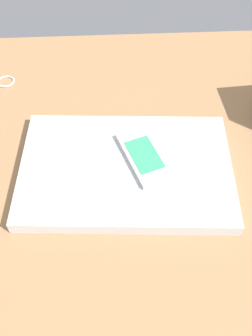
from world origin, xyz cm
name	(u,v)px	position (x,y,z in cm)	size (l,w,h in cm)	color
desk_surface	(144,178)	(0.00, 0.00, 1.50)	(120.00, 80.00, 3.00)	olive
laptop_closed	(126,171)	(-3.06, -0.28, 4.15)	(34.41, 22.45, 2.31)	#B7BABC
cell_phone_on_laptop	(144,156)	(-0.02, 1.34, 5.81)	(8.99, 12.81, 1.08)	silver
key_ring	(6,81)	(-26.30, 24.52, 3.18)	(3.49, 3.49, 0.36)	silver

